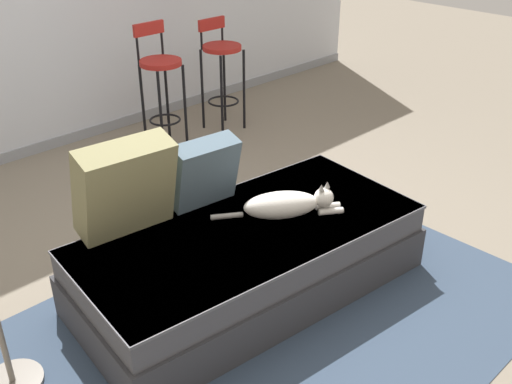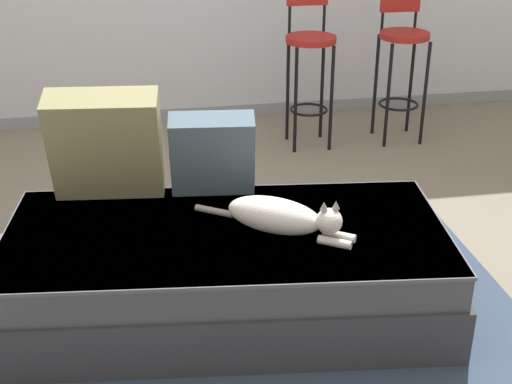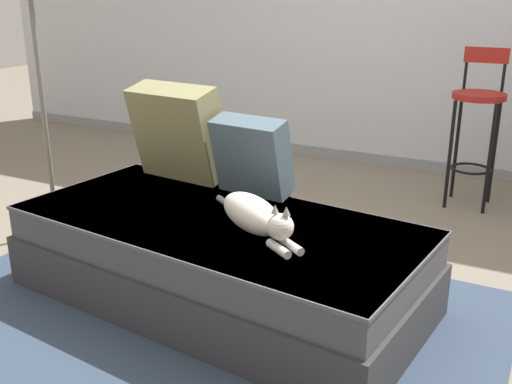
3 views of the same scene
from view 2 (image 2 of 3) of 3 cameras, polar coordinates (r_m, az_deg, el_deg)
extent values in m
plane|color=slate|center=(3.61, -3.19, -5.80)|extent=(16.00, 16.00, 0.00)
cube|color=gray|center=(5.58, -6.03, 6.25)|extent=(8.00, 0.02, 0.09)
cube|color=#334256|center=(3.03, -1.51, -12.52)|extent=(2.62, 2.02, 0.01)
cube|color=#353539|center=(3.21, -2.35, -7.54)|extent=(2.01, 1.12, 0.25)
cube|color=#47474C|center=(3.10, -2.42, -4.35)|extent=(1.97, 1.08, 0.16)
cube|color=#525257|center=(3.06, -2.44, -3.17)|extent=(1.98, 1.09, 0.02)
cube|color=#847F56|center=(3.31, -11.92, 3.75)|extent=(0.53, 0.35, 0.53)
cube|color=#4C6070|center=(3.29, -3.51, 3.06)|extent=(0.41, 0.27, 0.41)
ellipsoid|color=white|center=(3.01, 1.46, -1.87)|extent=(0.44, 0.37, 0.15)
sphere|color=white|center=(2.93, 5.87, -2.34)|extent=(0.11, 0.11, 0.11)
cone|color=gray|center=(2.89, 5.46, -1.11)|extent=(0.03, 0.03, 0.04)
cone|color=gray|center=(2.91, 6.41, -1.03)|extent=(0.03, 0.03, 0.04)
cylinder|color=white|center=(2.93, 6.31, -4.02)|extent=(0.14, 0.11, 0.04)
cylinder|color=white|center=(2.98, 6.66, -3.50)|extent=(0.14, 0.11, 0.04)
cylinder|color=gray|center=(3.17, -3.37, -1.53)|extent=(0.17, 0.12, 0.03)
cylinder|color=black|center=(4.82, 3.19, 7.25)|extent=(0.02, 0.02, 0.73)
cylinder|color=black|center=(4.88, 6.05, 7.38)|extent=(0.02, 0.02, 0.73)
cylinder|color=black|center=(5.05, 2.55, 8.12)|extent=(0.02, 0.02, 0.73)
cylinder|color=black|center=(5.11, 5.30, 8.24)|extent=(0.02, 0.02, 0.73)
torus|color=black|center=(5.00, 4.24, 6.60)|extent=(0.27, 0.27, 0.02)
cylinder|color=maroon|center=(4.86, 4.43, 12.09)|extent=(0.34, 0.34, 0.04)
cylinder|color=black|center=(4.93, 2.70, 13.69)|extent=(0.02, 0.02, 0.27)
cylinder|color=black|center=(4.99, 5.47, 13.74)|extent=(0.02, 0.02, 0.27)
cylinder|color=black|center=(5.00, 10.52, 7.52)|extent=(0.02, 0.02, 0.73)
cylinder|color=black|center=(5.09, 13.36, 7.60)|extent=(0.02, 0.02, 0.73)
cylinder|color=black|center=(5.23, 9.54, 8.42)|extent=(0.02, 0.02, 0.73)
cylinder|color=black|center=(5.33, 12.28, 8.49)|extent=(0.02, 0.02, 0.73)
torus|color=black|center=(5.19, 11.33, 6.91)|extent=(0.28, 0.28, 0.02)
cylinder|color=maroon|center=(5.06, 11.81, 12.18)|extent=(0.34, 0.34, 0.04)
cylinder|color=black|center=(5.12, 10.08, 13.40)|extent=(0.02, 0.02, 0.20)
cylinder|color=black|center=(5.21, 12.63, 13.38)|extent=(0.02, 0.02, 0.20)
cube|color=maroon|center=(5.14, 11.46, 14.50)|extent=(0.28, 0.03, 0.10)
camera|label=1|loc=(1.71, -81.82, 13.10)|focal=42.00mm
camera|label=3|loc=(1.80, 60.85, -2.70)|focal=42.00mm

